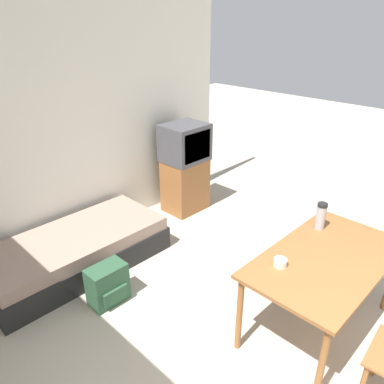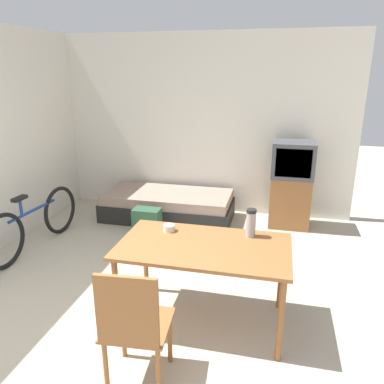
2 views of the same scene
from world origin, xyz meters
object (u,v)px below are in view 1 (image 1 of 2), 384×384
(mate_bowl, at_px, (280,262))
(tv, at_px, (185,167))
(backpack, at_px, (108,285))
(dining_table, at_px, (326,265))
(daybed, at_px, (77,251))
(thermos_flask, at_px, (321,215))

(mate_bowl, bearing_deg, tv, 62.79)
(tv, xyz_separation_m, backpack, (-1.86, -0.84, -0.44))
(dining_table, distance_m, backpack, 1.98)
(daybed, xyz_separation_m, tv, (1.78, 0.13, 0.43))
(dining_table, bearing_deg, tv, 72.42)
(tv, xyz_separation_m, mate_bowl, (-1.13, -2.21, 0.14))
(daybed, relative_size, thermos_flask, 7.54)
(tv, height_order, mate_bowl, tv)
(daybed, bearing_deg, dining_table, -66.05)
(tv, bearing_deg, dining_table, -107.58)
(dining_table, bearing_deg, daybed, 113.95)
(daybed, bearing_deg, mate_bowl, -72.69)
(thermos_flask, height_order, backpack, thermos_flask)
(backpack, bearing_deg, tv, 24.19)
(dining_table, relative_size, backpack, 3.65)
(dining_table, height_order, mate_bowl, mate_bowl)
(tv, distance_m, dining_table, 2.54)
(dining_table, height_order, thermos_flask, thermos_flask)
(mate_bowl, bearing_deg, thermos_flask, 4.27)
(daybed, height_order, mate_bowl, mate_bowl)
(mate_bowl, bearing_deg, daybed, 107.31)
(tv, relative_size, dining_table, 0.85)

